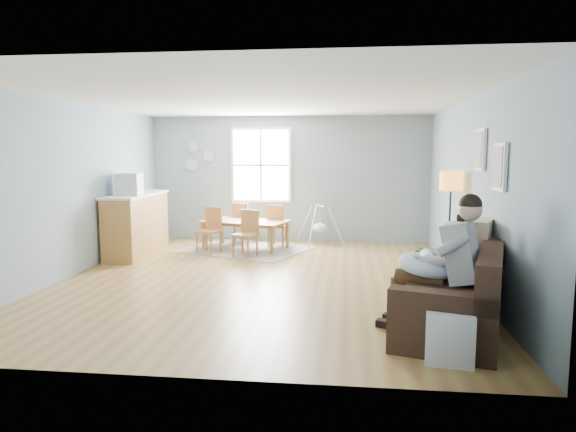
# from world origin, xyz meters

# --- Properties ---
(room) EXTENTS (8.40, 9.40, 3.90)m
(room) POSITION_xyz_m (0.00, 0.00, 2.42)
(room) COLOR olive
(window) EXTENTS (1.32, 0.08, 1.62)m
(window) POSITION_xyz_m (-0.60, 3.46, 1.65)
(window) COLOR white
(window) RESTS_ON room
(pictures) EXTENTS (0.05, 1.34, 0.74)m
(pictures) POSITION_xyz_m (2.97, -1.05, 1.85)
(pictures) COLOR white
(pictures) RESTS_ON room
(wall_plates) EXTENTS (0.67, 0.02, 0.66)m
(wall_plates) POSITION_xyz_m (-2.00, 3.47, 1.83)
(wall_plates) COLOR #95ACB3
(wall_plates) RESTS_ON room
(sofa) EXTENTS (1.60, 2.48, 0.93)m
(sofa) POSITION_xyz_m (2.51, -1.83, 0.33)
(sofa) COLOR black
(sofa) RESTS_ON room
(green_throw) EXTENTS (1.27, 1.15, 0.04)m
(green_throw) POSITION_xyz_m (2.65, -1.07, 0.59)
(green_throw) COLOR #135516
(green_throw) RESTS_ON sofa
(beige_pillow) EXTENTS (0.36, 0.57, 0.56)m
(beige_pillow) POSITION_xyz_m (2.88, -1.32, 0.85)
(beige_pillow) COLOR #BFB492
(beige_pillow) RESTS_ON sofa
(father) EXTENTS (1.12, 0.77, 1.50)m
(father) POSITION_xyz_m (2.28, -2.10, 0.80)
(father) COLOR gray
(father) RESTS_ON sofa
(nursing_pillow) EXTENTS (0.78, 0.77, 0.24)m
(nursing_pillow) POSITION_xyz_m (2.11, -2.06, 0.72)
(nursing_pillow) COLOR silver
(nursing_pillow) RESTS_ON father
(infant) EXTENTS (0.17, 0.40, 0.15)m
(infant) POSITION_xyz_m (2.12, -2.02, 0.80)
(infant) COLOR white
(infant) RESTS_ON nursing_pillow
(toddler) EXTENTS (0.63, 0.44, 0.93)m
(toddler) POSITION_xyz_m (2.49, -1.60, 0.79)
(toddler) COLOR white
(toddler) RESTS_ON sofa
(floor_lamp) EXTENTS (0.33, 0.33, 1.64)m
(floor_lamp) POSITION_xyz_m (2.80, 0.34, 1.36)
(floor_lamp) COLOR black
(floor_lamp) RESTS_ON room
(storage_cube) EXTENTS (0.48, 0.44, 0.47)m
(storage_cube) POSITION_xyz_m (2.21, -2.87, 0.24)
(storage_cube) COLOR silver
(storage_cube) RESTS_ON room
(rug) EXTENTS (2.76, 2.45, 0.01)m
(rug) POSITION_xyz_m (-0.75, 2.35, 0.01)
(rug) COLOR #9C958E
(rug) RESTS_ON room
(dining_table) EXTENTS (1.84, 1.34, 0.58)m
(dining_table) POSITION_xyz_m (-0.75, 2.35, 0.29)
(dining_table) COLOR olive
(dining_table) RESTS_ON rug
(chair_sw) EXTENTS (0.50, 0.50, 0.88)m
(chair_sw) POSITION_xyz_m (-1.34, 1.97, 0.49)
(chair_sw) COLOR #9F5A36
(chair_sw) RESTS_ON rug
(chair_se) EXTENTS (0.50, 0.50, 0.87)m
(chair_se) POSITION_xyz_m (-0.57, 1.67, 0.49)
(chair_se) COLOR #9F5A36
(chair_se) RESTS_ON rug
(chair_nw) EXTENTS (0.50, 0.50, 0.87)m
(chair_nw) POSITION_xyz_m (-0.93, 3.02, 0.49)
(chair_nw) COLOR #9F5A36
(chair_nw) RESTS_ON rug
(chair_ne) EXTENTS (0.48, 0.48, 0.87)m
(chair_ne) POSITION_xyz_m (-0.15, 2.73, 0.49)
(chair_ne) COLOR #9F5A36
(chair_ne) RESTS_ON rug
(counter) EXTENTS (0.68, 2.08, 1.15)m
(counter) POSITION_xyz_m (-2.70, 1.71, 0.58)
(counter) COLOR olive
(counter) RESTS_ON room
(monitor) EXTENTS (0.46, 0.44, 0.40)m
(monitor) POSITION_xyz_m (-2.67, 1.32, 1.35)
(monitor) COLOR silver
(monitor) RESTS_ON counter
(baby_swing) EXTENTS (1.06, 1.07, 0.82)m
(baby_swing) POSITION_xyz_m (0.71, 3.10, 0.37)
(baby_swing) COLOR silver
(baby_swing) RESTS_ON room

